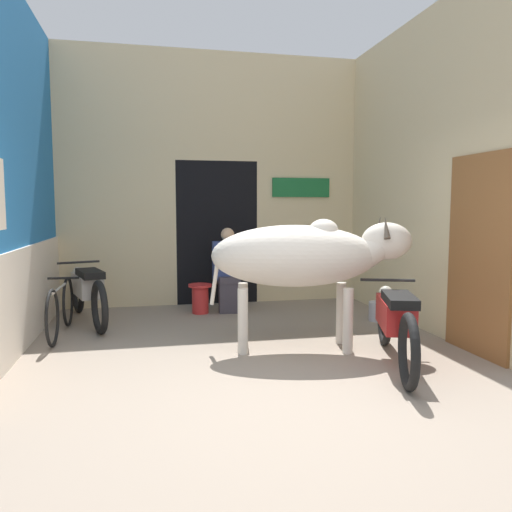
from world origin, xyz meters
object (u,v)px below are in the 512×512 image
object	(u,v)px
motorcycle_near	(395,320)
bucket	(378,311)
plastic_stool	(200,298)
bicycle	(61,308)
shopkeeper_seated	(228,268)
cow	(304,256)
motorcycle_far	(87,290)

from	to	relation	value
motorcycle_near	bucket	xyz separation A→B (m)	(0.70, 1.79, -0.32)
plastic_stool	bucket	size ratio (longest dim) A/B	1.65
motorcycle_near	plastic_stool	xyz separation A→B (m)	(-1.63, 2.79, -0.22)
bicycle	shopkeeper_seated	world-z (taller)	shopkeeper_seated
shopkeeper_seated	bucket	bearing A→B (deg)	-28.85
cow	motorcycle_near	distance (m)	1.17
shopkeeper_seated	plastic_stool	distance (m)	0.59
motorcycle_near	bucket	bearing A→B (deg)	68.69
cow	bicycle	world-z (taller)	cow
cow	bucket	bearing A→B (deg)	36.94
motorcycle_near	bicycle	distance (m)	3.89
bicycle	bucket	xyz separation A→B (m)	(4.10, -0.09, -0.20)
motorcycle_near	motorcycle_far	world-z (taller)	motorcycle_far
cow	plastic_stool	xyz separation A→B (m)	(-0.92, 2.06, -0.79)
shopkeeper_seated	plastic_stool	size ratio (longest dim) A/B	2.89
cow	motorcycle_near	xyz separation A→B (m)	(0.71, -0.73, -0.57)
bucket	motorcycle_far	bearing A→B (deg)	169.36
motorcycle_far	bucket	world-z (taller)	motorcycle_far
motorcycle_near	motorcycle_far	size ratio (longest dim) A/B	0.98
motorcycle_far	shopkeeper_seated	bearing A→B (deg)	9.34
motorcycle_far	plastic_stool	distance (m)	1.58
plastic_stool	bucket	world-z (taller)	plastic_stool
cow	bucket	world-z (taller)	cow
shopkeeper_seated	bucket	xyz separation A→B (m)	(1.90, -1.05, -0.52)
motorcycle_near	shopkeeper_seated	size ratio (longest dim) A/B	1.60
plastic_stool	bucket	distance (m)	2.54
motorcycle_near	shopkeeper_seated	bearing A→B (deg)	113.07
cow	plastic_stool	world-z (taller)	cow
plastic_stool	bucket	bearing A→B (deg)	-23.31
motorcycle_near	plastic_stool	size ratio (longest dim) A/B	4.63
cow	bucket	distance (m)	1.97
bicycle	shopkeeper_seated	bearing A→B (deg)	23.58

